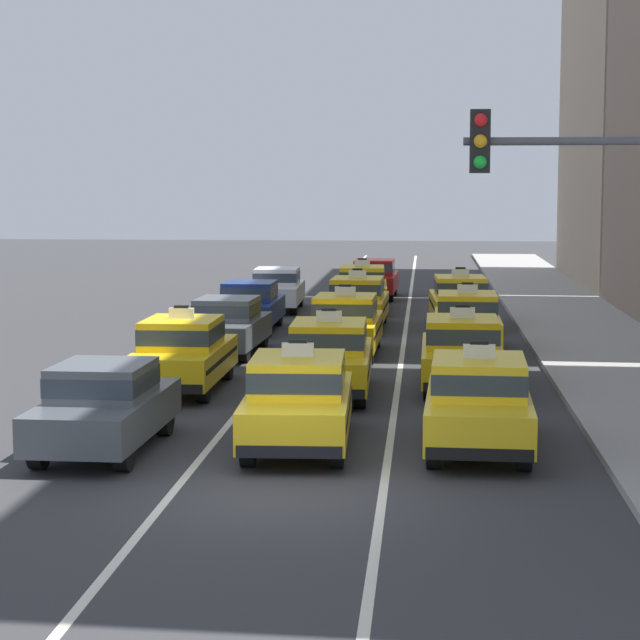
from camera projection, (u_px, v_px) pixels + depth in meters
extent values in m
plane|color=#353538|center=(277.00, 495.00, 18.18)|extent=(160.00, 160.00, 0.00)
cube|color=silver|center=(304.00, 331.00, 38.11)|extent=(0.14, 80.00, 0.01)
cube|color=silver|center=(405.00, 332.00, 37.83)|extent=(0.14, 80.00, 0.01)
cube|color=#9E9993|center=(610.00, 355.00, 32.39)|extent=(4.00, 90.00, 0.15)
cylinder|color=black|center=(89.00, 417.00, 22.59)|extent=(0.25, 0.64, 0.64)
cylinder|color=black|center=(165.00, 418.00, 22.44)|extent=(0.25, 0.64, 0.64)
cylinder|color=black|center=(39.00, 450.00, 19.79)|extent=(0.25, 0.64, 0.64)
cylinder|color=black|center=(124.00, 452.00, 19.64)|extent=(0.25, 0.64, 0.64)
cube|color=#4C5156|center=(105.00, 415.00, 21.08)|extent=(1.84, 4.33, 0.66)
cube|color=#4C5156|center=(103.00, 380.00, 20.91)|extent=(1.59, 1.93, 0.60)
cube|color=#2D3842|center=(103.00, 380.00, 20.91)|extent=(1.62, 1.95, 0.33)
cylinder|color=black|center=(166.00, 366.00, 28.89)|extent=(0.24, 0.64, 0.64)
cylinder|color=black|center=(227.00, 367.00, 28.77)|extent=(0.24, 0.64, 0.64)
cylinder|color=black|center=(136.00, 387.00, 25.87)|extent=(0.24, 0.64, 0.64)
cylinder|color=black|center=(203.00, 388.00, 25.74)|extent=(0.24, 0.64, 0.64)
cube|color=yellow|center=(183.00, 361.00, 27.28)|extent=(1.81, 4.50, 0.70)
cube|color=black|center=(183.00, 359.00, 27.27)|extent=(1.83, 4.14, 0.10)
cube|color=yellow|center=(182.00, 333.00, 27.05)|extent=(1.60, 2.10, 0.64)
cube|color=#2D3842|center=(182.00, 333.00, 27.05)|extent=(1.62, 2.12, 0.35)
cube|color=white|center=(181.00, 313.00, 27.00)|extent=(0.56, 0.12, 0.24)
cube|color=black|center=(181.00, 307.00, 26.98)|extent=(0.32, 0.11, 0.06)
cube|color=black|center=(201.00, 358.00, 29.49)|extent=(1.71, 0.14, 0.20)
cube|color=black|center=(163.00, 388.00, 25.12)|extent=(1.71, 0.14, 0.20)
cylinder|color=black|center=(213.00, 336.00, 34.47)|extent=(0.26, 0.65, 0.64)
cylinder|color=black|center=(263.00, 337.00, 34.29)|extent=(0.26, 0.65, 0.64)
cylinder|color=black|center=(190.00, 350.00, 31.67)|extent=(0.26, 0.65, 0.64)
cylinder|color=black|center=(244.00, 351.00, 31.49)|extent=(0.26, 0.65, 0.64)
cube|color=#4C5156|center=(228.00, 331.00, 32.94)|extent=(1.91, 4.36, 0.66)
cube|color=#4C5156|center=(227.00, 309.00, 32.77)|extent=(1.62, 1.95, 0.60)
cube|color=#2D3842|center=(227.00, 309.00, 32.77)|extent=(1.65, 1.97, 0.33)
cylinder|color=black|center=(235.00, 316.00, 39.74)|extent=(0.24, 0.64, 0.64)
cylinder|color=black|center=(278.00, 316.00, 39.61)|extent=(0.24, 0.64, 0.64)
cylinder|color=black|center=(220.00, 326.00, 36.93)|extent=(0.24, 0.64, 0.64)
cylinder|color=black|center=(267.00, 326.00, 36.81)|extent=(0.24, 0.64, 0.64)
cube|color=navy|center=(250.00, 311.00, 38.24)|extent=(1.76, 4.30, 0.66)
cube|color=navy|center=(250.00, 291.00, 38.06)|extent=(1.56, 1.90, 0.60)
cube|color=#2D3842|center=(250.00, 291.00, 38.06)|extent=(1.58, 1.92, 0.33)
cylinder|color=black|center=(262.00, 298.00, 45.79)|extent=(0.26, 0.65, 0.64)
cylinder|color=black|center=(300.00, 298.00, 45.70)|extent=(0.26, 0.65, 0.64)
cylinder|color=black|center=(253.00, 306.00, 42.97)|extent=(0.26, 0.65, 0.64)
cylinder|color=black|center=(294.00, 306.00, 42.89)|extent=(0.26, 0.65, 0.64)
cube|color=silver|center=(277.00, 293.00, 44.30)|extent=(1.88, 4.35, 0.66)
cube|color=silver|center=(277.00, 276.00, 44.13)|extent=(1.61, 1.94, 0.60)
cube|color=#2D3842|center=(277.00, 276.00, 44.13)|extent=(1.63, 1.96, 0.33)
cylinder|color=black|center=(266.00, 413.00, 23.00)|extent=(0.26, 0.65, 0.64)
cylinder|color=black|center=(343.00, 413.00, 22.93)|extent=(0.26, 0.65, 0.64)
cylinder|color=black|center=(248.00, 448.00, 19.96)|extent=(0.26, 0.65, 0.64)
cylinder|color=black|center=(337.00, 449.00, 19.89)|extent=(0.26, 0.65, 0.64)
cube|color=yellow|center=(299.00, 410.00, 21.40)|extent=(1.97, 4.56, 0.70)
cube|color=black|center=(299.00, 407.00, 21.40)|extent=(1.97, 4.20, 0.10)
cube|color=yellow|center=(298.00, 374.00, 21.18)|extent=(1.68, 2.16, 0.64)
cube|color=#2D3842|center=(298.00, 374.00, 21.18)|extent=(1.70, 2.18, 0.35)
cube|color=white|center=(298.00, 350.00, 21.13)|extent=(0.56, 0.14, 0.24)
cube|color=black|center=(298.00, 341.00, 21.11)|extent=(0.32, 0.12, 0.06)
cube|color=black|center=(306.00, 402.00, 23.63)|extent=(1.71, 0.20, 0.20)
cube|color=black|center=(289.00, 451.00, 19.24)|extent=(1.71, 0.20, 0.20)
cylinder|color=black|center=(302.00, 370.00, 28.28)|extent=(0.25, 0.65, 0.64)
cylinder|color=black|center=(364.00, 370.00, 28.19)|extent=(0.25, 0.65, 0.64)
cylinder|color=black|center=(290.00, 392.00, 25.25)|extent=(0.25, 0.65, 0.64)
cylinder|color=black|center=(360.00, 393.00, 25.15)|extent=(0.25, 0.65, 0.64)
cube|color=yellow|center=(329.00, 365.00, 26.68)|extent=(1.90, 4.54, 0.70)
cube|color=black|center=(329.00, 363.00, 26.67)|extent=(1.92, 4.18, 0.10)
cube|color=yellow|center=(329.00, 336.00, 26.45)|extent=(1.65, 2.14, 0.64)
cube|color=#2D3842|center=(329.00, 336.00, 26.45)|extent=(1.67, 2.16, 0.35)
cube|color=white|center=(329.00, 316.00, 26.40)|extent=(0.56, 0.13, 0.24)
cube|color=black|center=(329.00, 310.00, 26.39)|extent=(0.32, 0.12, 0.06)
cube|color=black|center=(334.00, 362.00, 28.90)|extent=(1.71, 0.18, 0.20)
cube|color=black|center=(323.00, 394.00, 24.52)|extent=(1.71, 0.18, 0.20)
cylinder|color=black|center=(324.00, 336.00, 34.43)|extent=(0.25, 0.64, 0.64)
cylinder|color=black|center=(376.00, 337.00, 34.27)|extent=(0.25, 0.64, 0.64)
cylinder|color=black|center=(313.00, 351.00, 31.40)|extent=(0.25, 0.64, 0.64)
cylinder|color=black|center=(369.00, 352.00, 31.25)|extent=(0.25, 0.64, 0.64)
cube|color=yellow|center=(346.00, 331.00, 32.80)|extent=(1.88, 4.53, 0.70)
cube|color=black|center=(346.00, 329.00, 32.79)|extent=(1.89, 4.17, 0.10)
cube|color=yellow|center=(345.00, 307.00, 32.57)|extent=(1.64, 2.13, 0.64)
cube|color=#2D3842|center=(345.00, 307.00, 32.57)|extent=(1.66, 2.15, 0.35)
cube|color=white|center=(345.00, 291.00, 32.52)|extent=(0.56, 0.13, 0.24)
cube|color=black|center=(345.00, 286.00, 32.51)|extent=(0.32, 0.12, 0.06)
cube|color=black|center=(352.00, 330.00, 35.01)|extent=(1.71, 0.17, 0.20)
cube|color=black|center=(338.00, 351.00, 30.64)|extent=(1.71, 0.17, 0.20)
cylinder|color=black|center=(339.00, 313.00, 40.50)|extent=(0.25, 0.64, 0.64)
cylinder|color=black|center=(383.00, 314.00, 40.34)|extent=(0.25, 0.64, 0.64)
cylinder|color=black|center=(330.00, 324.00, 37.48)|extent=(0.25, 0.64, 0.64)
cylinder|color=black|center=(378.00, 324.00, 37.32)|extent=(0.25, 0.64, 0.64)
cube|color=yellow|center=(358.00, 308.00, 38.87)|extent=(1.89, 4.53, 0.70)
cube|color=black|center=(358.00, 306.00, 38.86)|extent=(1.90, 4.17, 0.10)
cube|color=yellow|center=(357.00, 288.00, 38.65)|extent=(1.64, 2.13, 0.64)
cube|color=#2D3842|center=(357.00, 288.00, 38.65)|extent=(1.66, 2.15, 0.35)
cube|color=white|center=(357.00, 274.00, 38.60)|extent=(0.56, 0.13, 0.24)
cube|color=black|center=(357.00, 269.00, 38.58)|extent=(0.32, 0.12, 0.06)
cube|color=black|center=(363.00, 308.00, 41.08)|extent=(1.71, 0.17, 0.20)
cube|color=black|center=(352.00, 323.00, 36.72)|extent=(1.71, 0.17, 0.20)
cylinder|color=black|center=(343.00, 298.00, 45.69)|extent=(0.27, 0.65, 0.64)
cylinder|color=black|center=(382.00, 299.00, 45.62)|extent=(0.27, 0.65, 0.64)
cylinder|color=black|center=(341.00, 307.00, 42.65)|extent=(0.27, 0.65, 0.64)
cylinder|color=black|center=(382.00, 307.00, 42.58)|extent=(0.27, 0.65, 0.64)
cube|color=yellow|center=(362.00, 293.00, 44.10)|extent=(1.99, 4.57, 0.70)
cube|color=black|center=(362.00, 292.00, 44.09)|extent=(1.99, 4.21, 0.10)
cube|color=yellow|center=(362.00, 275.00, 43.87)|extent=(1.69, 2.17, 0.64)
cube|color=#2D3842|center=(362.00, 275.00, 43.87)|extent=(1.71, 2.19, 0.35)
cube|color=white|center=(362.00, 263.00, 43.82)|extent=(0.56, 0.14, 0.24)
cube|color=black|center=(362.00, 259.00, 43.80)|extent=(0.32, 0.12, 0.06)
cube|color=black|center=(363.00, 294.00, 46.32)|extent=(1.71, 0.21, 0.20)
cube|color=black|center=(361.00, 306.00, 41.93)|extent=(1.71, 0.21, 0.20)
cylinder|color=black|center=(360.00, 287.00, 50.61)|extent=(0.26, 0.65, 0.64)
cylinder|color=black|center=(394.00, 287.00, 50.45)|extent=(0.26, 0.65, 0.64)
cylinder|color=black|center=(354.00, 293.00, 47.81)|extent=(0.26, 0.65, 0.64)
cylinder|color=black|center=(390.00, 294.00, 47.65)|extent=(0.26, 0.65, 0.64)
cube|color=maroon|center=(374.00, 282.00, 49.09)|extent=(1.87, 4.34, 0.66)
cube|color=maroon|center=(374.00, 267.00, 48.92)|extent=(1.61, 1.94, 0.60)
cube|color=#2D3842|center=(374.00, 267.00, 48.92)|extent=(1.63, 1.96, 0.33)
cylinder|color=black|center=(438.00, 414.00, 22.85)|extent=(0.26, 0.65, 0.64)
cylinder|color=black|center=(516.00, 416.00, 22.67)|extent=(0.26, 0.65, 0.64)
cylinder|color=black|center=(434.00, 450.00, 19.83)|extent=(0.26, 0.65, 0.64)
cylinder|color=black|center=(524.00, 452.00, 19.66)|extent=(0.26, 0.65, 0.64)
cube|color=yellow|center=(478.00, 412.00, 21.21)|extent=(1.94, 4.55, 0.70)
cube|color=black|center=(478.00, 409.00, 21.21)|extent=(1.95, 4.19, 0.10)
cube|color=yellow|center=(479.00, 376.00, 20.99)|extent=(1.66, 2.15, 0.64)
cube|color=#2D3842|center=(479.00, 376.00, 20.99)|extent=(1.68, 2.17, 0.35)
cube|color=white|center=(479.00, 351.00, 20.94)|extent=(0.56, 0.14, 0.24)
cube|color=black|center=(479.00, 343.00, 20.92)|extent=(0.32, 0.12, 0.06)
cube|color=black|center=(476.00, 403.00, 23.42)|extent=(1.71, 0.19, 0.20)
cube|color=black|center=(479.00, 454.00, 19.06)|extent=(1.71, 0.19, 0.20)
cylinder|color=black|center=(429.00, 365.00, 29.03)|extent=(0.24, 0.64, 0.64)
cylinder|color=black|center=(491.00, 366.00, 28.89)|extent=(0.24, 0.64, 0.64)
cylinder|color=black|center=(429.00, 386.00, 26.00)|extent=(0.24, 0.64, 0.64)
cylinder|color=black|center=(497.00, 387.00, 25.86)|extent=(0.24, 0.64, 0.64)
cube|color=yellow|center=(462.00, 360.00, 27.41)|extent=(1.83, 4.51, 0.70)
cube|color=black|center=(462.00, 358.00, 27.40)|extent=(1.85, 4.15, 0.10)
cube|color=yellow|center=(462.00, 332.00, 27.18)|extent=(1.61, 2.11, 0.64)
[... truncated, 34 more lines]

